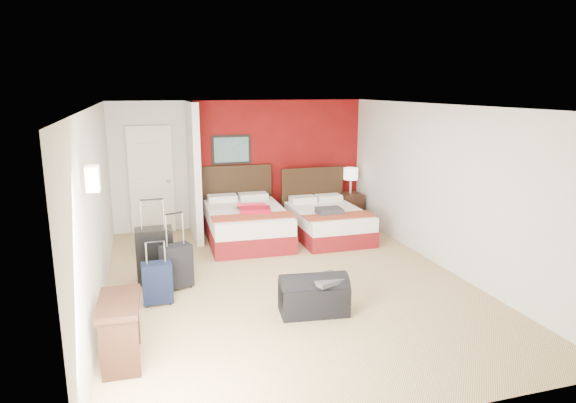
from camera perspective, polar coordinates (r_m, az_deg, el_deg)
name	(u,v)px	position (r m, az deg, el deg)	size (l,w,h in m)	color
ground	(287,282)	(7.36, -0.07, -9.08)	(6.50, 6.50, 0.00)	tan
room_walls	(177,184)	(8.12, -12.52, 1.96)	(5.02, 6.52, 2.50)	silver
red_accent_panel	(278,163)	(10.25, -1.19, 4.45)	(3.50, 0.04, 2.50)	maroon
partition_wall	(194,171)	(9.32, -10.60, 3.39)	(0.12, 1.20, 2.50)	silver
entry_door	(151,180)	(9.90, -15.24, 2.37)	(0.82, 0.06, 2.05)	silver
bed_left	(247,225)	(9.17, -4.71, -2.70)	(1.39, 1.98, 0.59)	white
bed_right	(328,223)	(9.41, 4.58, -2.49)	(1.23, 1.76, 0.53)	silver
red_suitcase_open	(253,208)	(9.01, -3.99, -0.72)	(0.52, 0.72, 0.09)	#B70F25
jacket_bundle	(329,211)	(9.03, 4.71, -1.08)	(0.44, 0.35, 0.11)	#3C3C41
nightstand	(350,208)	(10.49, 7.03, -0.71)	(0.44, 0.44, 0.61)	#331B11
table_lamp	(351,181)	(10.37, 7.11, 2.35)	(0.30, 0.30, 0.53)	beige
suitcase_black	(155,256)	(7.46, -14.86, -6.04)	(0.52, 0.32, 0.77)	black
suitcase_charcoal	(177,268)	(7.20, -12.52, -7.35)	(0.40, 0.25, 0.60)	black
suitcase_navy	(157,285)	(6.78, -14.59, -9.11)	(0.38, 0.23, 0.53)	black
duffel_bag	(314,297)	(6.34, 2.93, -10.77)	(0.83, 0.44, 0.42)	black
jacket_draped	(327,279)	(6.25, 4.42, -8.77)	(0.42, 0.35, 0.06)	#3E3E44
desk	(121,331)	(5.52, -18.46, -13.77)	(0.40, 0.80, 0.67)	black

